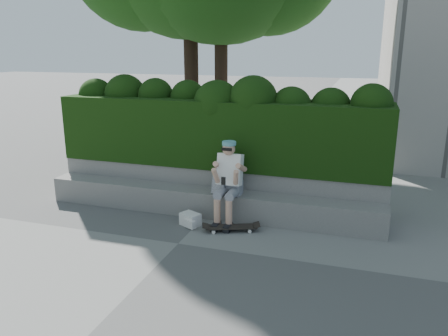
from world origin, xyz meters
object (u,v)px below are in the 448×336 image
(skateboard, at_px, (231,227))
(backpack_plaid, at_px, (221,183))
(backpack_ground, at_px, (190,219))
(person, at_px, (229,179))

(skateboard, height_order, backpack_plaid, backpack_plaid)
(backpack_ground, bearing_deg, person, 57.14)
(backpack_ground, bearing_deg, skateboard, 22.01)
(skateboard, bearing_deg, backpack_ground, 155.80)
(person, relative_size, skateboard, 1.65)
(backpack_plaid, height_order, backpack_ground, backpack_plaid)
(person, distance_m, skateboard, 0.80)
(skateboard, xyz_separation_m, backpack_ground, (-0.72, 0.04, 0.03))
(backpack_plaid, bearing_deg, backpack_ground, -116.12)
(skateboard, xyz_separation_m, backpack_plaid, (-0.32, 0.47, 0.58))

